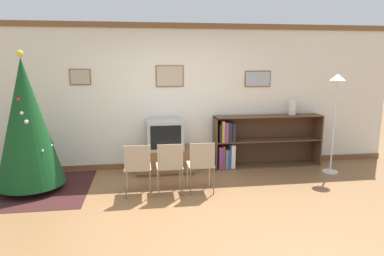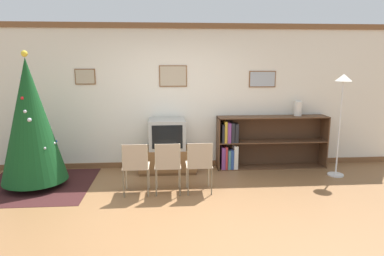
# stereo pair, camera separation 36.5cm
# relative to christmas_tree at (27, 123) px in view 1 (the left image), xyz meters

# --- Properties ---
(ground_plane) EXTENTS (24.00, 24.00, 0.00)m
(ground_plane) POSITION_rel_christmas_tree_xyz_m (2.35, -1.20, -1.09)
(ground_plane) COLOR brown
(wall_back) EXTENTS (8.69, 0.11, 2.70)m
(wall_back) POSITION_rel_christmas_tree_xyz_m (2.35, 0.96, 0.26)
(wall_back) COLOR silver
(wall_back) RESTS_ON ground_plane
(area_rug) EXTENTS (1.77, 1.72, 0.01)m
(area_rug) POSITION_rel_christmas_tree_xyz_m (-0.00, 0.00, -1.09)
(area_rug) COLOR #381919
(area_rug) RESTS_ON ground_plane
(christmas_tree) EXTENTS (1.02, 1.02, 2.17)m
(christmas_tree) POSITION_rel_christmas_tree_xyz_m (0.00, 0.00, 0.00)
(christmas_tree) COLOR maroon
(christmas_tree) RESTS_ON area_rug
(tv_console) EXTENTS (1.05, 0.55, 0.44)m
(tv_console) POSITION_rel_christmas_tree_xyz_m (2.16, 0.61, -0.87)
(tv_console) COLOR brown
(tv_console) RESTS_ON ground_plane
(television) EXTENTS (0.65, 0.54, 0.54)m
(television) POSITION_rel_christmas_tree_xyz_m (2.16, 0.61, -0.38)
(television) COLOR #9E9E99
(television) RESTS_ON tv_console
(folding_chair_left) EXTENTS (0.40, 0.40, 0.82)m
(folding_chair_left) POSITION_rel_christmas_tree_xyz_m (1.67, -0.49, -0.62)
(folding_chair_left) COLOR tan
(folding_chair_left) RESTS_ON ground_plane
(folding_chair_center) EXTENTS (0.40, 0.40, 0.82)m
(folding_chair_center) POSITION_rel_christmas_tree_xyz_m (2.16, -0.49, -0.62)
(folding_chair_center) COLOR tan
(folding_chair_center) RESTS_ON ground_plane
(folding_chair_right) EXTENTS (0.40, 0.40, 0.82)m
(folding_chair_right) POSITION_rel_christmas_tree_xyz_m (2.64, -0.49, -0.62)
(folding_chair_right) COLOR tan
(folding_chair_right) RESTS_ON ground_plane
(bookshelf) EXTENTS (2.10, 0.36, 0.99)m
(bookshelf) POSITION_rel_christmas_tree_xyz_m (3.83, 0.73, -0.61)
(bookshelf) COLOR brown
(bookshelf) RESTS_ON ground_plane
(vase) EXTENTS (0.15, 0.15, 0.28)m
(vase) POSITION_rel_christmas_tree_xyz_m (4.65, 0.77, 0.05)
(vase) COLOR silver
(vase) RESTS_ON bookshelf
(standing_lamp) EXTENTS (0.28, 0.28, 1.80)m
(standing_lamp) POSITION_rel_christmas_tree_xyz_m (5.17, 0.15, 0.30)
(standing_lamp) COLOR silver
(standing_lamp) RESTS_ON ground_plane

